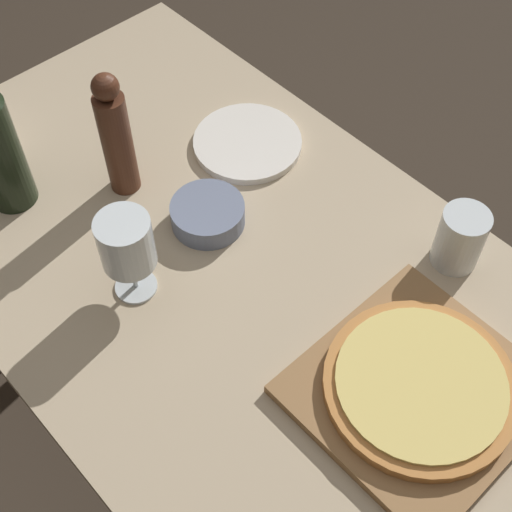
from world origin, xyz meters
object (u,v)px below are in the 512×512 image
Objects in this scene: pepper_mill at (116,137)px; small_bowl at (208,214)px; wine_glass at (126,244)px; pizza at (420,385)px.

pepper_mill reaches higher than small_bowl.
small_bowl is at bearing 8.27° from wine_glass.
pizza reaches higher than small_bowl.
pepper_mill is at bearing 107.61° from small_bowl.
small_bowl is (-0.01, 0.45, -0.01)m from pizza.
wine_glass is at bearing 113.53° from pizza.
pizza is 0.47m from wine_glass.
wine_glass is (-0.18, 0.42, 0.08)m from pizza.
pepper_mill is 1.51× the size of wine_glass.
pepper_mill is at bearing 57.63° from wine_glass.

